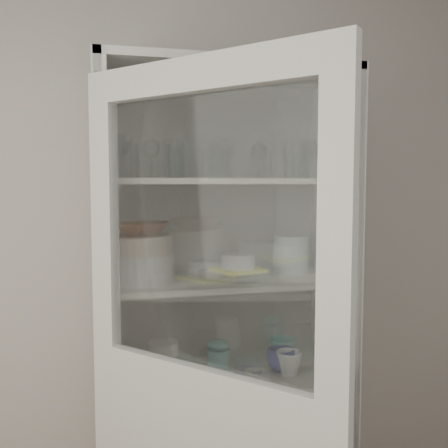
{
  "coord_description": "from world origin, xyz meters",
  "views": [
    {
      "loc": [
        -0.27,
        -0.69,
        1.64
      ],
      "look_at": [
        0.2,
        1.27,
        1.48
      ],
      "focal_mm": 40.0,
      "sensor_mm": 36.0,
      "label": 1
    }
  ],
  "objects_px": {
    "goblet_1": "(227,157)",
    "teal_jar": "(219,358)",
    "pantry_cabinet": "(221,348)",
    "grey_bowl_stack": "(291,254)",
    "terracotta_bowl": "(142,229)",
    "mug_teal": "(283,350)",
    "goblet_0": "(151,157)",
    "cream_bowl": "(143,244)",
    "plate_stack_back": "(143,263)",
    "mug_blue": "(281,360)",
    "goblet_2": "(258,159)",
    "goblet_3": "(310,158)",
    "plate_stack_front": "(143,268)",
    "yellow_trivet": "(238,270)",
    "cupboard_door": "(203,442)",
    "glass_platter": "(238,274)",
    "mug_white": "(289,363)",
    "measuring_cups": "(147,384)",
    "white_canister": "(164,359)"
  },
  "relations": [
    {
      "from": "goblet_1",
      "to": "teal_jar",
      "type": "height_order",
      "value": "goblet_1"
    },
    {
      "from": "pantry_cabinet",
      "to": "grey_bowl_stack",
      "type": "distance_m",
      "value": 0.5
    },
    {
      "from": "terracotta_bowl",
      "to": "mug_teal",
      "type": "relative_size",
      "value": 1.81
    },
    {
      "from": "goblet_0",
      "to": "terracotta_bowl",
      "type": "distance_m",
      "value": 0.31
    },
    {
      "from": "cream_bowl",
      "to": "teal_jar",
      "type": "bearing_deg",
      "value": 9.2
    },
    {
      "from": "plate_stack_back",
      "to": "mug_blue",
      "type": "xyz_separation_m",
      "value": [
        0.55,
        -0.17,
        -0.4
      ]
    },
    {
      "from": "goblet_0",
      "to": "teal_jar",
      "type": "xyz_separation_m",
      "value": [
        0.26,
        -0.07,
        -0.83
      ]
    },
    {
      "from": "goblet_2",
      "to": "goblet_3",
      "type": "xyz_separation_m",
      "value": [
        0.24,
        -0.0,
        0.01
      ]
    },
    {
      "from": "pantry_cabinet",
      "to": "terracotta_bowl",
      "type": "distance_m",
      "value": 0.63
    },
    {
      "from": "plate_stack_front",
      "to": "grey_bowl_stack",
      "type": "bearing_deg",
      "value": 5.96
    },
    {
      "from": "goblet_3",
      "to": "cream_bowl",
      "type": "relative_size",
      "value": 0.81
    },
    {
      "from": "pantry_cabinet",
      "to": "teal_jar",
      "type": "distance_m",
      "value": 0.06
    },
    {
      "from": "plate_stack_back",
      "to": "terracotta_bowl",
      "type": "distance_m",
      "value": 0.23
    },
    {
      "from": "plate_stack_front",
      "to": "yellow_trivet",
      "type": "bearing_deg",
      "value": 6.41
    },
    {
      "from": "cupboard_door",
      "to": "mug_teal",
      "type": "height_order",
      "value": "cupboard_door"
    },
    {
      "from": "plate_stack_back",
      "to": "terracotta_bowl",
      "type": "relative_size",
      "value": 1.01
    },
    {
      "from": "glass_platter",
      "to": "teal_jar",
      "type": "relative_size",
      "value": 2.94
    },
    {
      "from": "cream_bowl",
      "to": "terracotta_bowl",
      "type": "relative_size",
      "value": 1.14
    },
    {
      "from": "goblet_1",
      "to": "plate_stack_back",
      "type": "height_order",
      "value": "goblet_1"
    },
    {
      "from": "grey_bowl_stack",
      "to": "mug_white",
      "type": "xyz_separation_m",
      "value": [
        -0.05,
        -0.12,
        -0.43
      ]
    },
    {
      "from": "yellow_trivet",
      "to": "cupboard_door",
      "type": "bearing_deg",
      "value": -114.58
    },
    {
      "from": "plate_stack_front",
      "to": "measuring_cups",
      "type": "relative_size",
      "value": 2.55
    },
    {
      "from": "yellow_trivet",
      "to": "glass_platter",
      "type": "bearing_deg",
      "value": 0.0
    },
    {
      "from": "goblet_3",
      "to": "mug_blue",
      "type": "height_order",
      "value": "goblet_3"
    },
    {
      "from": "goblet_0",
      "to": "goblet_1",
      "type": "xyz_separation_m",
      "value": [
        0.32,
        0.04,
        0.01
      ]
    },
    {
      "from": "cream_bowl",
      "to": "mug_blue",
      "type": "height_order",
      "value": "cream_bowl"
    },
    {
      "from": "goblet_3",
      "to": "cupboard_door",
      "type": "bearing_deg",
      "value": -132.84
    },
    {
      "from": "goblet_2",
      "to": "cream_bowl",
      "type": "bearing_deg",
      "value": -164.69
    },
    {
      "from": "teal_jar",
      "to": "white_canister",
      "type": "relative_size",
      "value": 0.81
    },
    {
      "from": "cream_bowl",
      "to": "terracotta_bowl",
      "type": "bearing_deg",
      "value": 0.0
    },
    {
      "from": "goblet_2",
      "to": "plate_stack_back",
      "type": "bearing_deg",
      "value": 176.46
    },
    {
      "from": "cupboard_door",
      "to": "goblet_3",
      "type": "height_order",
      "value": "cupboard_door"
    },
    {
      "from": "white_canister",
      "to": "goblet_3",
      "type": "bearing_deg",
      "value": 7.05
    },
    {
      "from": "goblet_2",
      "to": "measuring_cups",
      "type": "height_order",
      "value": "goblet_2"
    },
    {
      "from": "plate_stack_front",
      "to": "plate_stack_back",
      "type": "xyz_separation_m",
      "value": [
        0.01,
        0.17,
        -0.01
      ]
    },
    {
      "from": "goblet_2",
      "to": "terracotta_bowl",
      "type": "relative_size",
      "value": 0.83
    },
    {
      "from": "measuring_cups",
      "to": "mug_blue",
      "type": "bearing_deg",
      "value": 6.49
    },
    {
      "from": "pantry_cabinet",
      "to": "yellow_trivet",
      "type": "relative_size",
      "value": 11.77
    },
    {
      "from": "teal_jar",
      "to": "measuring_cups",
      "type": "relative_size",
      "value": 1.2
    },
    {
      "from": "plate_stack_back",
      "to": "grey_bowl_stack",
      "type": "xyz_separation_m",
      "value": [
        0.62,
        -0.1,
        0.03
      ]
    },
    {
      "from": "measuring_cups",
      "to": "plate_stack_front",
      "type": "bearing_deg",
      "value": 95.16
    },
    {
      "from": "grey_bowl_stack",
      "to": "mug_teal",
      "type": "distance_m",
      "value": 0.43
    },
    {
      "from": "terracotta_bowl",
      "to": "measuring_cups",
      "type": "relative_size",
      "value": 2.14
    },
    {
      "from": "cupboard_door",
      "to": "measuring_cups",
      "type": "xyz_separation_m",
      "value": [
        -0.13,
        0.45,
        0.01
      ]
    },
    {
      "from": "glass_platter",
      "to": "cupboard_door",
      "type": "bearing_deg",
      "value": -114.58
    },
    {
      "from": "goblet_1",
      "to": "goblet_0",
      "type": "bearing_deg",
      "value": -173.72
    },
    {
      "from": "plate_stack_front",
      "to": "plate_stack_back",
      "type": "distance_m",
      "value": 0.17
    },
    {
      "from": "mug_blue",
      "to": "mug_white",
      "type": "bearing_deg",
      "value": -68.73
    },
    {
      "from": "goblet_1",
      "to": "mug_blue",
      "type": "relative_size",
      "value": 1.61
    },
    {
      "from": "grey_bowl_stack",
      "to": "mug_blue",
      "type": "distance_m",
      "value": 0.44
    }
  ]
}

